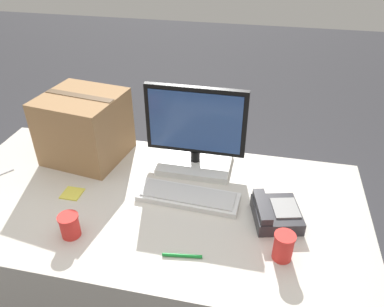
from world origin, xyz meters
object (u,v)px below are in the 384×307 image
at_px(cardboard_box, 85,127).
at_px(sticky_note_pad, 72,193).
at_px(desk_phone, 275,213).
at_px(paper_cup_left, 70,226).
at_px(monitor, 195,136).
at_px(pen_marker, 182,256).
at_px(keyboard, 188,197).
at_px(paper_cup_right, 283,246).

xyz_separation_m(cardboard_box, sticky_note_pad, (0.06, -0.30, -0.16)).
bearing_deg(desk_phone, paper_cup_left, -175.89).
bearing_deg(sticky_note_pad, monitor, 34.09).
bearing_deg(pen_marker, cardboard_box, -49.65).
height_order(monitor, pen_marker, monitor).
height_order(keyboard, desk_phone, desk_phone).
xyz_separation_m(paper_cup_right, cardboard_box, (-0.95, 0.47, 0.11)).
distance_m(desk_phone, cardboard_box, 0.97).
bearing_deg(paper_cup_left, paper_cup_right, 4.12).
bearing_deg(paper_cup_right, desk_phone, 99.22).
relative_size(monitor, desk_phone, 1.98).
height_order(keyboard, paper_cup_right, paper_cup_right).
bearing_deg(paper_cup_right, paper_cup_left, -175.88).
bearing_deg(paper_cup_right, sticky_note_pad, 169.34).
relative_size(cardboard_box, sticky_note_pad, 4.80).
bearing_deg(keyboard, sticky_note_pad, -168.47).
bearing_deg(cardboard_box, monitor, 2.03).
height_order(desk_phone, cardboard_box, cardboard_box).
bearing_deg(paper_cup_left, monitor, 56.37).
relative_size(monitor, sticky_note_pad, 5.56).
distance_m(keyboard, paper_cup_left, 0.49).
distance_m(keyboard, cardboard_box, 0.62).
distance_m(monitor, paper_cup_right, 0.65).
relative_size(monitor, paper_cup_left, 4.88).
bearing_deg(pen_marker, sticky_note_pad, -31.55).
distance_m(paper_cup_left, sticky_note_pad, 0.25).
distance_m(desk_phone, pen_marker, 0.41).
bearing_deg(pen_marker, paper_cup_right, -176.16).
distance_m(paper_cup_left, pen_marker, 0.44).
xyz_separation_m(cardboard_box, pen_marker, (0.61, -0.54, -0.15)).
bearing_deg(monitor, pen_marker, -82.87).
xyz_separation_m(paper_cup_right, pen_marker, (-0.34, -0.07, -0.05)).
bearing_deg(sticky_note_pad, pen_marker, -23.61).
relative_size(monitor, pen_marker, 3.22).
relative_size(keyboard, desk_phone, 1.89).
height_order(keyboard, cardboard_box, cardboard_box).
bearing_deg(desk_phone, keyboard, 157.89).
distance_m(monitor, sticky_note_pad, 0.60).
distance_m(monitor, desk_phone, 0.50).
bearing_deg(monitor, desk_phone, -37.91).
bearing_deg(cardboard_box, sticky_note_pad, -78.51).
bearing_deg(paper_cup_left, pen_marker, -2.06).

